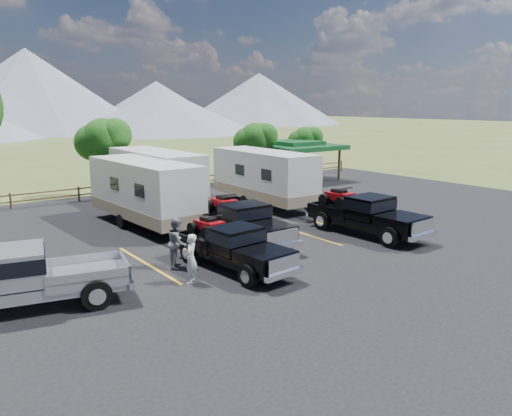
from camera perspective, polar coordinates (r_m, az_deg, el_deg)
ground at (r=20.13m, az=8.57°, el=-6.15°), size 320.00×320.00×0.00m
asphalt_lot at (r=22.23m, az=3.05°, el=-4.24°), size 44.00×34.00×0.04m
stall_lines at (r=22.97m, az=1.45°, el=-3.63°), size 12.12×5.50×0.01m
tree_ne_a at (r=38.01m, az=-0.09°, el=7.82°), size 3.11×2.92×4.76m
tree_ne_b at (r=42.63m, az=5.63°, el=7.73°), size 2.77×2.59×4.27m
tree_north at (r=34.49m, az=-17.10°, el=7.47°), size 3.46×3.24×5.25m
rail_fence at (r=35.96m, az=-10.47°, el=2.77°), size 36.12×0.12×1.00m
pavilion at (r=40.59m, az=4.51°, el=7.06°), size 6.20×6.20×3.22m
rig_left at (r=18.83m, az=-2.74°, el=-4.34°), size 2.32×5.69×1.86m
rig_center at (r=22.29m, az=-1.61°, el=-1.55°), size 2.37×6.12×2.01m
rig_right at (r=24.25m, az=12.38°, el=-0.63°), size 2.38×6.33×2.09m
trailer_left at (r=25.77m, az=-12.64°, el=1.76°), size 2.89×9.62×3.33m
trailer_center at (r=29.85m, az=-11.34°, el=3.28°), size 2.65×9.84×3.43m
trailer_right at (r=30.20m, az=0.89°, el=3.52°), size 2.72×9.61×3.34m
pickup_silver at (r=16.75m, az=-25.09°, el=-7.22°), size 6.65×3.41×1.91m
person_a at (r=17.46m, az=-7.45°, el=-5.78°), size 0.76×0.75×1.76m
person_b at (r=19.21m, az=-8.94°, el=-3.93°), size 1.14×1.18×1.92m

